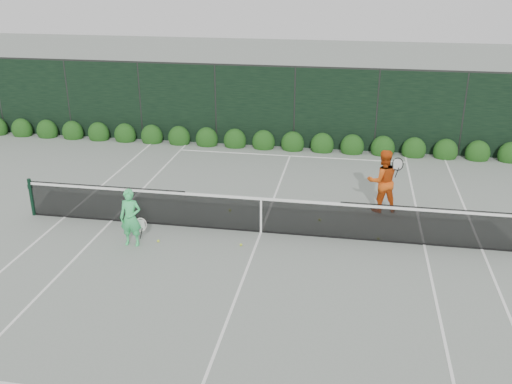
# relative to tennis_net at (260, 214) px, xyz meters

# --- Properties ---
(ground) EXTENTS (80.00, 80.00, 0.00)m
(ground) POSITION_rel_tennis_net_xyz_m (0.02, 0.00, -0.53)
(ground) COLOR gray
(ground) RESTS_ON ground
(tennis_net) EXTENTS (12.90, 0.10, 1.07)m
(tennis_net) POSITION_rel_tennis_net_xyz_m (0.00, 0.00, 0.00)
(tennis_net) COLOR black
(tennis_net) RESTS_ON ground
(player_woman) EXTENTS (0.62, 0.37, 1.46)m
(player_woman) POSITION_rel_tennis_net_xyz_m (-3.00, -1.23, 0.20)
(player_woman) COLOR #3FD973
(player_woman) RESTS_ON ground
(player_man) EXTENTS (1.02, 0.89, 1.79)m
(player_man) POSITION_rel_tennis_net_xyz_m (3.11, 1.97, 0.37)
(player_man) COLOR #D84F12
(player_man) RESTS_ON ground
(court_lines) EXTENTS (11.03, 23.83, 0.01)m
(court_lines) POSITION_rel_tennis_net_xyz_m (0.02, 0.00, -0.53)
(court_lines) COLOR white
(court_lines) RESTS_ON ground
(windscreen_fence) EXTENTS (32.00, 21.07, 3.06)m
(windscreen_fence) POSITION_rel_tennis_net_xyz_m (0.02, -2.71, 0.98)
(windscreen_fence) COLOR black
(windscreen_fence) RESTS_ON ground
(hedge_row) EXTENTS (31.66, 0.65, 0.94)m
(hedge_row) POSITION_rel_tennis_net_xyz_m (0.02, 7.15, -0.30)
(hedge_row) COLOR #0F390F
(hedge_row) RESTS_ON ground
(tennis_balls) EXTENTS (5.51, 2.25, 0.07)m
(tennis_balls) POSITION_rel_tennis_net_xyz_m (0.14, 0.08, -0.50)
(tennis_balls) COLOR #C6DF31
(tennis_balls) RESTS_ON ground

